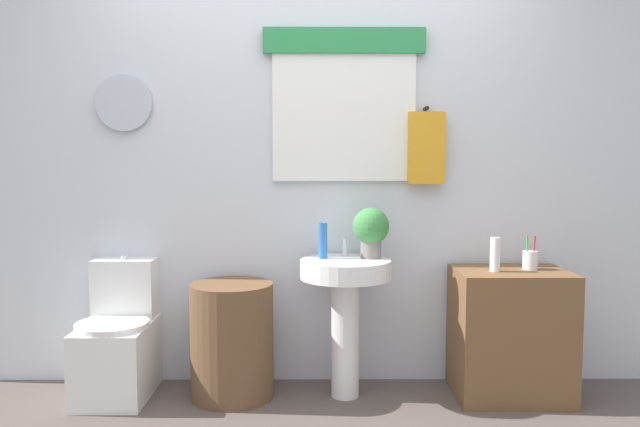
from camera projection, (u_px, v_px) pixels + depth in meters
name	position (u px, v px, depth m)	size (l,w,h in m)	color
back_wall	(306.00, 155.00, 3.46)	(4.40, 0.18, 2.60)	silver
toilet	(119.00, 343.00, 3.27)	(0.38, 0.51, 0.74)	white
laundry_hamper	(232.00, 340.00, 3.24)	(0.44, 0.44, 0.62)	brown
pedestal_sink	(345.00, 295.00, 3.23)	(0.49, 0.49, 0.75)	white
faucet	(344.00, 247.00, 3.32)	(0.03, 0.03, 0.10)	silver
wooden_cabinet	(510.00, 333.00, 3.25)	(0.59, 0.44, 0.69)	brown
soap_bottle	(323.00, 240.00, 3.25)	(0.05, 0.05, 0.19)	#2D6BB7
potted_plant	(371.00, 229.00, 3.26)	(0.20, 0.20, 0.27)	slate
lotion_bottle	(495.00, 254.00, 3.17)	(0.05, 0.05, 0.18)	white
toothbrush_cup	(530.00, 260.00, 3.23)	(0.08, 0.08, 0.19)	silver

